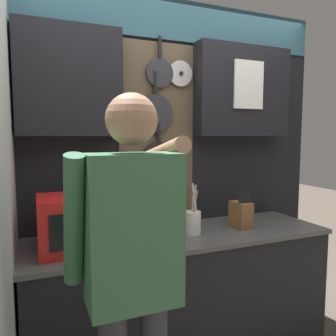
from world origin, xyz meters
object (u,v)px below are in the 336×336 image
object	(u,v)px
utensil_crock	(193,221)
person	(132,260)
microwave	(80,222)
knife_block	(241,214)

from	to	relation	value
utensil_crock	person	bearing A→B (deg)	-133.57
microwave	knife_block	bearing A→B (deg)	0.02
knife_block	person	distance (m)	1.18
microwave	person	xyz separation A→B (m)	(0.13, -0.64, -0.02)
microwave	person	distance (m)	0.65
microwave	utensil_crock	bearing A→B (deg)	0.10
microwave	person	world-z (taller)	person
knife_block	utensil_crock	distance (m)	0.38
microwave	utensil_crock	distance (m)	0.74
knife_block	person	bearing A→B (deg)	-147.24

